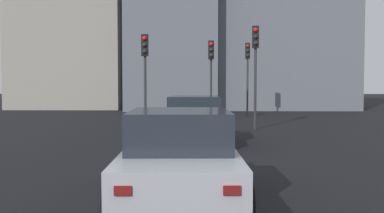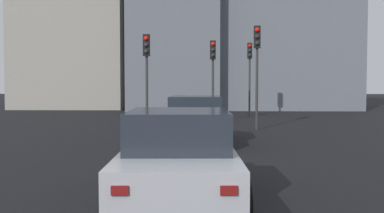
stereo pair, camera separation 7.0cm
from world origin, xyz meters
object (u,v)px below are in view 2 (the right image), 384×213
(car_teal_lead, at_px, (196,120))
(car_silver_second, at_px, (179,158))
(traffic_light_near_left, at_px, (250,64))
(traffic_light_near_right, at_px, (146,61))
(traffic_light_far_right, at_px, (257,55))
(traffic_light_far_left, at_px, (213,64))

(car_teal_lead, bearing_deg, car_silver_second, 179.79)
(traffic_light_near_left, relative_size, traffic_light_near_right, 1.07)
(traffic_light_near_right, bearing_deg, traffic_light_near_left, 146.41)
(traffic_light_near_left, height_order, traffic_light_far_right, traffic_light_far_right)
(traffic_light_near_left, bearing_deg, car_silver_second, -2.85)
(car_silver_second, height_order, traffic_light_near_right, traffic_light_near_right)
(traffic_light_near_left, bearing_deg, traffic_light_far_left, -20.84)
(traffic_light_far_left, bearing_deg, traffic_light_near_left, 153.68)
(traffic_light_near_left, distance_m, traffic_light_far_left, 4.85)
(car_teal_lead, relative_size, car_silver_second, 1.05)
(traffic_light_far_left, distance_m, traffic_light_far_right, 3.69)
(car_silver_second, distance_m, traffic_light_near_left, 19.75)
(car_silver_second, xyz_separation_m, traffic_light_near_left, (19.39, -2.96, 2.31))
(car_teal_lead, xyz_separation_m, car_silver_second, (-7.55, 0.13, -0.01))
(car_silver_second, xyz_separation_m, traffic_light_far_left, (15.05, -0.79, 2.13))
(car_silver_second, distance_m, traffic_light_near_right, 12.36)
(traffic_light_near_left, distance_m, traffic_light_far_right, 7.58)
(traffic_light_far_left, xyz_separation_m, traffic_light_far_right, (-3.24, -1.76, 0.20))
(traffic_light_far_right, bearing_deg, traffic_light_near_left, -176.84)
(car_teal_lead, bearing_deg, traffic_light_near_right, 26.65)
(traffic_light_near_right, relative_size, traffic_light_far_right, 0.93)
(traffic_light_near_right, height_order, traffic_light_far_right, traffic_light_far_right)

